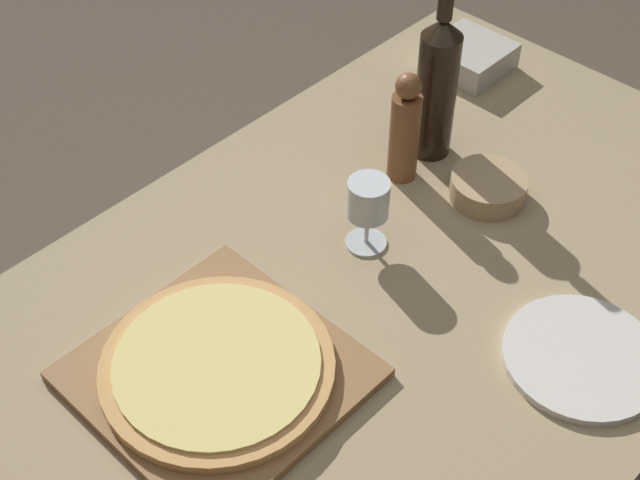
% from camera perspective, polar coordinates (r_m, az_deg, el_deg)
% --- Properties ---
extents(dining_table, '(0.98, 1.70, 0.75)m').
position_cam_1_polar(dining_table, '(1.53, 2.67, -6.03)').
color(dining_table, '#9E8966').
rests_on(dining_table, ground_plane).
extents(cutting_board, '(0.38, 0.38, 0.02)m').
position_cam_1_polar(cutting_board, '(1.37, -6.52, -8.53)').
color(cutting_board, olive).
rests_on(cutting_board, dining_table).
extents(pizza, '(0.36, 0.36, 0.02)m').
position_cam_1_polar(pizza, '(1.36, -6.59, -8.01)').
color(pizza, tan).
rests_on(pizza, cutting_board).
extents(wine_bottle, '(0.08, 0.08, 0.36)m').
position_cam_1_polar(wine_bottle, '(1.68, 7.47, 9.76)').
color(wine_bottle, black).
rests_on(wine_bottle, dining_table).
extents(pepper_mill, '(0.06, 0.06, 0.23)m').
position_cam_1_polar(pepper_mill, '(1.64, 5.45, 7.06)').
color(pepper_mill, brown).
rests_on(pepper_mill, dining_table).
extents(wine_glass, '(0.07, 0.07, 0.14)m').
position_cam_1_polar(wine_glass, '(1.50, 3.10, 2.44)').
color(wine_glass, silver).
rests_on(wine_glass, dining_table).
extents(small_bowl, '(0.14, 0.14, 0.05)m').
position_cam_1_polar(small_bowl, '(1.66, 10.72, 3.33)').
color(small_bowl, tan).
rests_on(small_bowl, dining_table).
extents(dinner_plate, '(0.25, 0.25, 0.01)m').
position_cam_1_polar(dinner_plate, '(1.44, 16.42, -7.19)').
color(dinner_plate, silver).
rests_on(dinner_plate, dining_table).
extents(food_container, '(0.16, 0.15, 0.06)m').
position_cam_1_polar(food_container, '(1.99, 9.53, 11.52)').
color(food_container, '#BCB7AD').
rests_on(food_container, dining_table).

